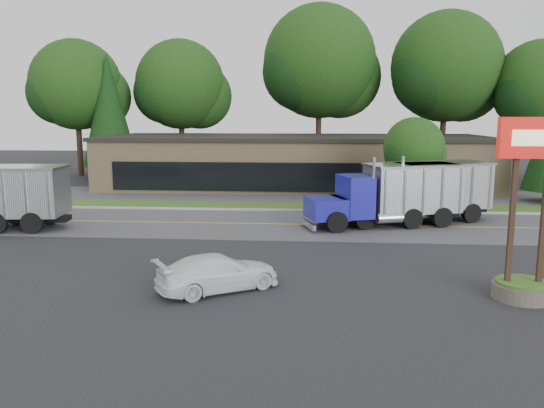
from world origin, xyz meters
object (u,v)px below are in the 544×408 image
(bilo_sign, at_px, (526,239))
(dump_truck_blue, at_px, (392,193))
(rally_car, at_px, (218,272))
(dump_truck_maroon, at_px, (420,190))

(bilo_sign, xyz_separation_m, dump_truck_blue, (-2.61, 11.71, -0.22))
(bilo_sign, xyz_separation_m, rally_car, (-10.19, 0.09, -1.40))
(rally_car, bearing_deg, dump_truck_maroon, -69.30)
(bilo_sign, xyz_separation_m, dump_truck_maroon, (-0.90, 12.91, -0.21))
(dump_truck_blue, xyz_separation_m, rally_car, (-7.58, -11.62, -1.18))
(rally_car, bearing_deg, bilo_sign, -123.88)
(bilo_sign, distance_m, dump_truck_maroon, 12.94)
(dump_truck_maroon, relative_size, rally_car, 2.20)
(dump_truck_maroon, bearing_deg, dump_truck_blue, 14.18)
(dump_truck_blue, distance_m, dump_truck_maroon, 2.09)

